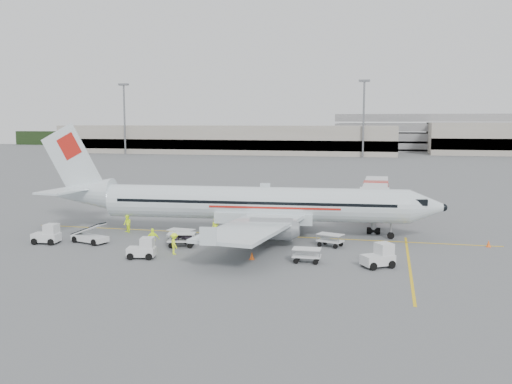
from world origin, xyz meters
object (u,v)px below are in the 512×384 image
jet_bridge (375,202)px  tug_fore (378,255)px  aircraft (255,181)px  belt_loader (90,229)px  tug_aft (46,234)px  tug_mid (141,248)px

jet_bridge → tug_fore: jet_bridge is taller
tug_fore → aircraft: bearing=106.1°
belt_loader → tug_fore: size_ratio=1.93×
aircraft → tug_aft: size_ratio=16.35×
belt_loader → tug_aft: belt_loader is taller
jet_bridge → tug_aft: bearing=-148.7°
aircraft → jet_bridge: bearing=35.5°
aircraft → tug_mid: bearing=-124.8°
tug_mid → tug_aft: bearing=152.5°
jet_bridge → tug_aft: size_ratio=7.39×
tug_aft → aircraft: bearing=21.1°
aircraft → belt_loader: size_ratio=8.31×
jet_bridge → belt_loader: 28.66m
belt_loader → jet_bridge: bearing=51.8°
tug_fore → tug_mid: 17.93m
aircraft → tug_fore: size_ratio=16.08×
belt_loader → tug_aft: (-3.56, -1.10, -0.33)m
jet_bridge → aircraft: bearing=-140.3°
aircraft → belt_loader: aircraft is taller
jet_bridge → tug_mid: jet_bridge is taller
aircraft → jet_bridge: aircraft is taller
aircraft → tug_fore: (11.42, -9.56, -4.18)m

